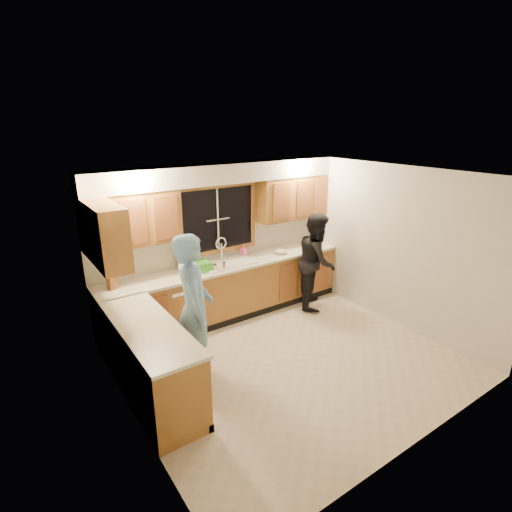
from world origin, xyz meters
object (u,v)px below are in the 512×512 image
(woman, at_px, (317,261))
(dish_crate, at_px, (200,266))
(soap_bottle, at_px, (244,250))
(man, at_px, (194,310))
(stove, at_px, (170,388))
(sink, at_px, (228,267))
(bowl, at_px, (281,252))
(knife_block, at_px, (112,281))
(dishwasher, at_px, (181,306))

(woman, relative_size, dish_crate, 5.37)
(soap_bottle, bearing_deg, man, -138.84)
(stove, bearing_deg, sink, 45.39)
(dish_crate, bearing_deg, woman, -14.08)
(dish_crate, distance_m, bowl, 1.55)
(bowl, bearing_deg, woman, -46.35)
(knife_block, relative_size, bowl, 1.03)
(woman, xyz_separation_m, knife_block, (-3.27, 0.55, 0.20))
(stove, distance_m, dish_crate, 2.28)
(stove, bearing_deg, knife_block, 90.28)
(sink, relative_size, woman, 0.52)
(man, bearing_deg, knife_block, 45.26)
(dish_crate, height_order, soap_bottle, soap_bottle)
(sink, height_order, knife_block, sink)
(stove, xyz_separation_m, dish_crate, (1.29, 1.79, 0.54))
(man, relative_size, dish_crate, 6.18)
(dishwasher, xyz_separation_m, woman, (2.31, -0.51, 0.42))
(soap_bottle, bearing_deg, dishwasher, -171.53)
(knife_block, distance_m, bowl, 2.85)
(sink, height_order, woman, woman)
(dishwasher, xyz_separation_m, soap_bottle, (1.27, 0.19, 0.62))
(man, bearing_deg, dishwasher, 3.87)
(bowl, bearing_deg, stove, -148.36)
(man, height_order, soap_bottle, man)
(sink, distance_m, dishwasher, 0.96)
(sink, xyz_separation_m, man, (-1.21, -1.25, 0.09))
(woman, bearing_deg, bowl, 87.26)
(sink, bearing_deg, man, -133.99)
(woman, bearing_deg, sink, 113.85)
(man, xyz_separation_m, knife_block, (-0.60, 1.28, 0.07))
(sink, relative_size, man, 0.45)
(soap_bottle, relative_size, bowl, 1.00)
(dish_crate, bearing_deg, knife_block, 177.44)
(sink, relative_size, stove, 0.96)
(soap_bottle, distance_m, bowl, 0.67)
(stove, distance_m, knife_block, 1.94)
(sink, xyz_separation_m, knife_block, (-1.81, 0.03, 0.16))
(dishwasher, distance_m, bowl, 1.96)
(bowl, bearing_deg, sink, 175.71)
(sink, distance_m, bowl, 1.04)
(knife_block, bearing_deg, man, -82.91)
(sink, xyz_separation_m, dishwasher, (-0.85, -0.01, -0.45))
(knife_block, bearing_deg, soap_bottle, -14.46)
(sink, xyz_separation_m, bowl, (1.04, -0.08, 0.08))
(man, xyz_separation_m, woman, (2.67, 0.72, -0.12))
(knife_block, bearing_deg, dish_crate, -20.80)
(dish_crate, bearing_deg, soap_bottle, 12.44)
(sink, bearing_deg, dish_crate, -176.55)
(dishwasher, distance_m, man, 1.39)
(sink, distance_m, woman, 1.55)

